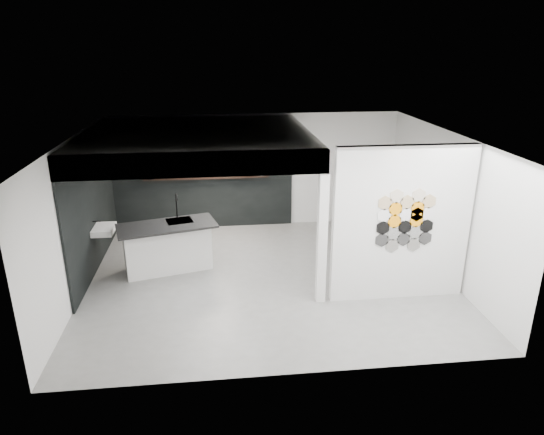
{
  "coord_description": "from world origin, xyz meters",
  "views": [
    {
      "loc": [
        -0.91,
        -8.57,
        4.39
      ],
      "look_at": [
        0.1,
        0.3,
        1.15
      ],
      "focal_mm": 32.0,
      "sensor_mm": 36.0,
      "label": 1
    }
  ],
  "objects_px": {
    "glass_vase": "(262,172)",
    "kettle": "(247,173)",
    "stockpot": "(151,175)",
    "kitchen_island": "(168,246)",
    "bottle_dark": "(194,174)",
    "glass_bowl": "(262,174)",
    "wall_basin": "(104,230)",
    "partition_panel": "(402,225)",
    "utensil_cup": "(186,176)"
  },
  "relations": [
    {
      "from": "glass_vase",
      "to": "bottle_dark",
      "type": "relative_size",
      "value": 1.02
    },
    {
      "from": "partition_panel",
      "to": "glass_bowl",
      "type": "bearing_deg",
      "value": 118.23
    },
    {
      "from": "kitchen_island",
      "to": "utensil_cup",
      "type": "relative_size",
      "value": 20.81
    },
    {
      "from": "kitchen_island",
      "to": "kettle",
      "type": "relative_size",
      "value": 11.18
    },
    {
      "from": "wall_basin",
      "to": "glass_vase",
      "type": "distance_m",
      "value": 4.01
    },
    {
      "from": "stockpot",
      "to": "glass_bowl",
      "type": "height_order",
      "value": "stockpot"
    },
    {
      "from": "kettle",
      "to": "utensil_cup",
      "type": "bearing_deg",
      "value": -162.35
    },
    {
      "from": "stockpot",
      "to": "glass_bowl",
      "type": "xyz_separation_m",
      "value": [
        2.65,
        0.0,
        -0.04
      ]
    },
    {
      "from": "kitchen_island",
      "to": "stockpot",
      "type": "bearing_deg",
      "value": 88.38
    },
    {
      "from": "kettle",
      "to": "glass_bowl",
      "type": "height_order",
      "value": "kettle"
    },
    {
      "from": "partition_panel",
      "to": "kitchen_island",
      "type": "xyz_separation_m",
      "value": [
        -4.21,
        1.59,
        -0.88
      ]
    },
    {
      "from": "kitchen_island",
      "to": "bottle_dark",
      "type": "distance_m",
      "value": 2.49
    },
    {
      "from": "partition_panel",
      "to": "utensil_cup",
      "type": "xyz_separation_m",
      "value": [
        -3.93,
        3.87,
        -0.03
      ]
    },
    {
      "from": "wall_basin",
      "to": "kitchen_island",
      "type": "xyz_separation_m",
      "value": [
        1.25,
        -0.21,
        -0.33
      ]
    },
    {
      "from": "kitchen_island",
      "to": "glass_bowl",
      "type": "distance_m",
      "value": 3.24
    },
    {
      "from": "wall_basin",
      "to": "stockpot",
      "type": "bearing_deg",
      "value": 70.38
    },
    {
      "from": "wall_basin",
      "to": "kitchen_island",
      "type": "height_order",
      "value": "kitchen_island"
    },
    {
      "from": "partition_panel",
      "to": "stockpot",
      "type": "relative_size",
      "value": 13.88
    },
    {
      "from": "glass_bowl",
      "to": "utensil_cup",
      "type": "xyz_separation_m",
      "value": [
        -1.85,
        0.0,
        0.0
      ]
    },
    {
      "from": "wall_basin",
      "to": "kettle",
      "type": "relative_size",
      "value": 3.26
    },
    {
      "from": "kettle",
      "to": "partition_panel",
      "type": "bearing_deg",
      "value": -40.01
    },
    {
      "from": "kettle",
      "to": "utensil_cup",
      "type": "relative_size",
      "value": 1.86
    },
    {
      "from": "wall_basin",
      "to": "kettle",
      "type": "bearing_deg",
      "value": 34.38
    },
    {
      "from": "kitchen_island",
      "to": "kettle",
      "type": "distance_m",
      "value": 3.01
    },
    {
      "from": "partition_panel",
      "to": "glass_bowl",
      "type": "xyz_separation_m",
      "value": [
        -2.08,
        3.87,
        -0.03
      ]
    },
    {
      "from": "wall_basin",
      "to": "glass_vase",
      "type": "height_order",
      "value": "glass_vase"
    },
    {
      "from": "glass_vase",
      "to": "kettle",
      "type": "bearing_deg",
      "value": 180.0
    },
    {
      "from": "wall_basin",
      "to": "glass_bowl",
      "type": "height_order",
      "value": "glass_bowl"
    },
    {
      "from": "glass_bowl",
      "to": "glass_vase",
      "type": "height_order",
      "value": "glass_vase"
    },
    {
      "from": "partition_panel",
      "to": "utensil_cup",
      "type": "distance_m",
      "value": 5.51
    },
    {
      "from": "kitchen_island",
      "to": "glass_bowl",
      "type": "height_order",
      "value": "kitchen_island"
    },
    {
      "from": "partition_panel",
      "to": "glass_vase",
      "type": "bearing_deg",
      "value": 118.23
    },
    {
      "from": "partition_panel",
      "to": "bottle_dark",
      "type": "distance_m",
      "value": 5.36
    },
    {
      "from": "partition_panel",
      "to": "wall_basin",
      "type": "xyz_separation_m",
      "value": [
        -5.46,
        1.8,
        -0.55
      ]
    },
    {
      "from": "wall_basin",
      "to": "kitchen_island",
      "type": "relative_size",
      "value": 0.29
    },
    {
      "from": "kitchen_island",
      "to": "glass_vase",
      "type": "height_order",
      "value": "kitchen_island"
    },
    {
      "from": "kitchen_island",
      "to": "glass_bowl",
      "type": "xyz_separation_m",
      "value": [
        2.14,
        2.28,
        0.85
      ]
    },
    {
      "from": "glass_bowl",
      "to": "kettle",
      "type": "bearing_deg",
      "value": 180.0
    },
    {
      "from": "stockpot",
      "to": "glass_vase",
      "type": "relative_size",
      "value": 1.26
    },
    {
      "from": "kettle",
      "to": "glass_bowl",
      "type": "distance_m",
      "value": 0.37
    },
    {
      "from": "partition_panel",
      "to": "glass_bowl",
      "type": "relative_size",
      "value": 21.38
    },
    {
      "from": "glass_vase",
      "to": "glass_bowl",
      "type": "bearing_deg",
      "value": 0.0
    },
    {
      "from": "partition_panel",
      "to": "wall_basin",
      "type": "height_order",
      "value": "partition_panel"
    },
    {
      "from": "stockpot",
      "to": "partition_panel",
      "type": "bearing_deg",
      "value": -39.26
    },
    {
      "from": "utensil_cup",
      "to": "stockpot",
      "type": "bearing_deg",
      "value": 180.0
    },
    {
      "from": "wall_basin",
      "to": "glass_bowl",
      "type": "relative_size",
      "value": 4.58
    },
    {
      "from": "partition_panel",
      "to": "kitchen_island",
      "type": "bearing_deg",
      "value": 159.36
    },
    {
      "from": "glass_vase",
      "to": "stockpot",
      "type": "bearing_deg",
      "value": 180.0
    },
    {
      "from": "kettle",
      "to": "glass_bowl",
      "type": "xyz_separation_m",
      "value": [
        0.37,
        0.0,
        -0.03
      ]
    },
    {
      "from": "wall_basin",
      "to": "stockpot",
      "type": "relative_size",
      "value": 2.97
    }
  ]
}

